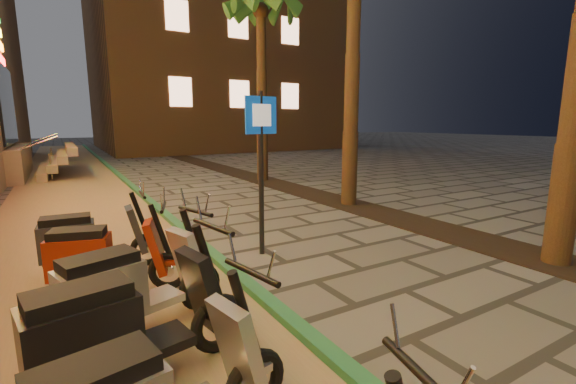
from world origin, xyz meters
TOP-DOWN VIEW (x-y plane):
  - parking_strip at (-2.60, 10.00)m, footprint 3.40×60.00m
  - green_curb at (-0.90, 10.00)m, footprint 0.18×60.00m
  - planting_strip at (3.60, 5.00)m, footprint 1.20×40.00m
  - palm_d at (3.60, 12.00)m, footprint 2.97×3.02m
  - pedestrian_sign at (-0.12, 4.72)m, footprint 0.58×0.12m
  - scooter_6 at (-2.58, 2.29)m, footprint 1.83×0.81m
  - scooter_7 at (-2.40, 3.13)m, footprint 1.73×0.92m
  - scooter_8 at (-2.54, 4.32)m, footprint 1.63×0.85m
  - scooter_9 at (-2.64, 5.17)m, footprint 1.65×0.58m

SIDE VIEW (x-z plane):
  - parking_strip at x=-2.60m, z-range 0.00..0.01m
  - planting_strip at x=3.60m, z-range 0.00..0.02m
  - green_curb at x=-0.90m, z-range 0.00..0.10m
  - scooter_8 at x=-2.54m, z-range -0.08..1.08m
  - scooter_9 at x=-2.64m, z-range -0.08..1.08m
  - scooter_7 at x=-2.40m, z-range -0.08..1.15m
  - scooter_6 at x=-2.58m, z-range -0.08..1.20m
  - pedestrian_sign at x=-0.12m, z-range 0.39..3.02m
  - palm_d at x=3.60m, z-range 2.36..9.53m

